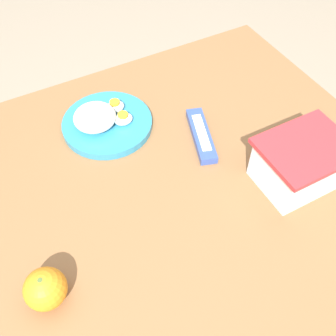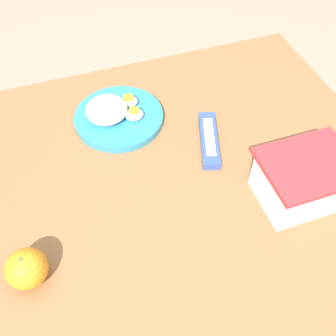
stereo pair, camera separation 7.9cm
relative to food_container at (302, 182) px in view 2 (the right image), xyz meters
name	(u,v)px [view 2 (the right image)]	position (x,y,z in m)	size (l,w,h in m)	color
ground_plane	(157,311)	(0.27, -0.12, -0.79)	(10.00, 10.00, 0.00)	gray
table	(151,211)	(0.27, -0.12, -0.14)	(1.05, 0.82, 0.75)	brown
food_container	(302,182)	(0.00, 0.00, 0.00)	(0.17, 0.14, 0.10)	white
orange_fruit	(27,269)	(0.52, 0.00, -0.01)	(0.07, 0.07, 0.07)	orange
rice_plate	(116,114)	(0.29, -0.32, -0.02)	(0.21, 0.21, 0.07)	teal
candy_bar	(209,139)	(0.11, -0.19, -0.04)	(0.08, 0.16, 0.02)	#334C9E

